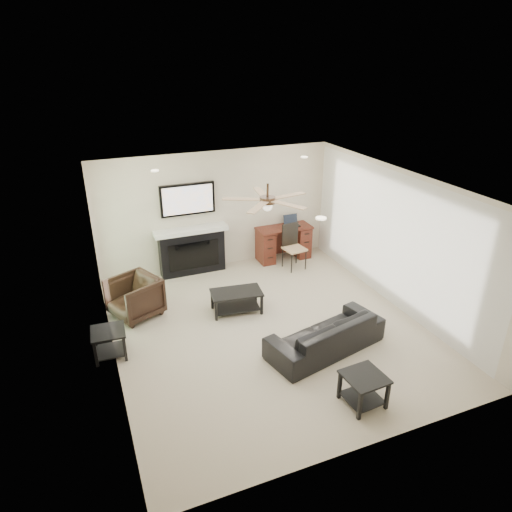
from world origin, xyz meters
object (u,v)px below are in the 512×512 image
object	(u,v)px
coffee_table	(237,302)
desk	(283,243)
armchair	(135,297)
fireplace_unit	(191,230)
sofa	(326,334)

from	to	relation	value
coffee_table	desk	bearing A→B (deg)	52.61
armchair	fireplace_unit	world-z (taller)	fireplace_unit
armchair	sofa	bearing A→B (deg)	26.19
desk	armchair	bearing A→B (deg)	-160.54
fireplace_unit	sofa	bearing A→B (deg)	-70.59
armchair	fireplace_unit	size ratio (longest dim) A/B	0.42
armchair	desk	world-z (taller)	desk
sofa	desk	world-z (taller)	desk
coffee_table	fireplace_unit	size ratio (longest dim) A/B	0.47
coffee_table	desk	xyz separation A→B (m)	(1.76, 1.77, 0.18)
fireplace_unit	desk	bearing A→B (deg)	-1.78
sofa	desk	distance (m)	3.48
coffee_table	armchair	bearing A→B (deg)	169.51
sofa	armchair	world-z (taller)	armchair
sofa	desk	size ratio (longest dim) A/B	1.58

